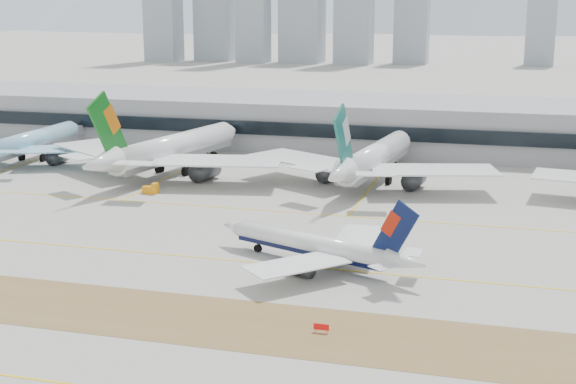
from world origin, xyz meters
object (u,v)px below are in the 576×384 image
(taxiing_airliner, at_px, (318,247))
(terminal, at_px, (356,123))
(widebody_cathay, at_px, (372,160))
(widebody_korean, at_px, (29,143))
(widebody_eva, at_px, (169,150))

(taxiing_airliner, xyz_separation_m, terminal, (-15.52, 118.56, 4.03))
(taxiing_airliner, bearing_deg, widebody_cathay, -66.99)
(widebody_cathay, bearing_deg, terminal, 22.38)
(terminal, bearing_deg, widebody_cathay, -75.06)
(widebody_korean, bearing_deg, widebody_eva, -97.68)
(taxiing_airliner, height_order, widebody_korean, widebody_korean)
(terminal, bearing_deg, taxiing_airliner, -82.54)
(taxiing_airliner, xyz_separation_m, widebody_korean, (-101.22, 68.90, 1.97))
(widebody_eva, bearing_deg, taxiing_airliner, -127.22)
(taxiing_airliner, relative_size, widebody_cathay, 0.63)
(taxiing_airliner, distance_m, widebody_cathay, 66.21)
(widebody_eva, bearing_deg, terminal, -23.76)
(widebody_cathay, bearing_deg, widebody_korean, 95.85)
(widebody_cathay, height_order, terminal, widebody_cathay)
(widebody_eva, bearing_deg, widebody_korean, 93.75)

